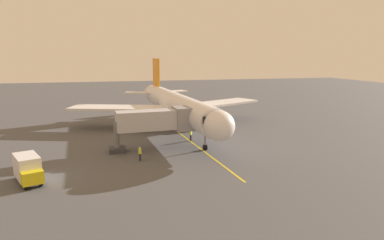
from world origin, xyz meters
The scene contains 7 objects.
ground_plane centered at (0.00, 0.00, 0.00)m, with size 220.00×220.00×0.00m, color #4C4C4F.
apron_lead_in_line centered at (-0.89, 8.57, 0.01)m, with size 0.24×40.00×0.01m, color yellow.
airplane centered at (-0.87, 2.29, 4.00)m, with size 34.73×40.35×11.50m.
jet_bridge centered at (3.72, 13.91, 3.76)m, with size 11.48×3.60×5.40m.
ground_crew_marshaller centered at (6.93, 18.91, 0.89)m, with size 0.34×0.45×1.71m.
ground_crew_wing_walker centered at (-1.20, 10.70, 0.89)m, with size 0.46×0.46×1.71m.
box_truck_near_nose centered at (18.13, 23.34, 1.39)m, with size 3.48×4.99×2.62m.
Camera 1 is at (10.79, 58.96, 12.21)m, focal length 33.15 mm.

